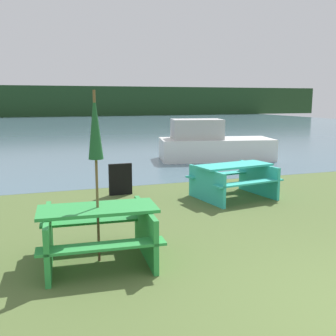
# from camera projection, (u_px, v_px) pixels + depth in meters

# --- Properties ---
(water) EXTENTS (60.00, 50.00, 0.00)m
(water) POSITION_uv_depth(u_px,v_px,m) (75.00, 126.00, 33.93)
(water) COLOR slate
(water) RESTS_ON ground_plane
(far_treeline) EXTENTS (80.00, 1.60, 4.00)m
(far_treeline) POSITION_uv_depth(u_px,v_px,m) (59.00, 101.00, 52.23)
(far_treeline) COLOR #1E3D1E
(far_treeline) RESTS_ON water
(picnic_table_green) EXTENTS (1.71, 1.49, 0.78)m
(picnic_table_green) POSITION_uv_depth(u_px,v_px,m) (98.00, 229.00, 5.46)
(picnic_table_green) COLOR green
(picnic_table_green) RESTS_ON ground_plane
(picnic_table_teal) EXTENTS (1.95, 1.64, 0.78)m
(picnic_table_teal) POSITION_uv_depth(u_px,v_px,m) (233.00, 178.00, 9.00)
(picnic_table_teal) COLOR #33B7A8
(picnic_table_teal) RESTS_ON ground_plane
(umbrella_darkgreen) EXTENTS (0.20, 0.20, 2.37)m
(umbrella_darkgreen) POSITION_uv_depth(u_px,v_px,m) (95.00, 129.00, 5.22)
(umbrella_darkgreen) COLOR brown
(umbrella_darkgreen) RESTS_ON ground_plane
(boat) EXTENTS (4.42, 2.50, 1.52)m
(boat) POSITION_uv_depth(u_px,v_px,m) (212.00, 145.00, 14.72)
(boat) COLOR silver
(boat) RESTS_ON water
(signboard) EXTENTS (0.55, 0.08, 0.75)m
(signboard) POSITION_uv_depth(u_px,v_px,m) (120.00, 179.00, 9.32)
(signboard) COLOR black
(signboard) RESTS_ON ground_plane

